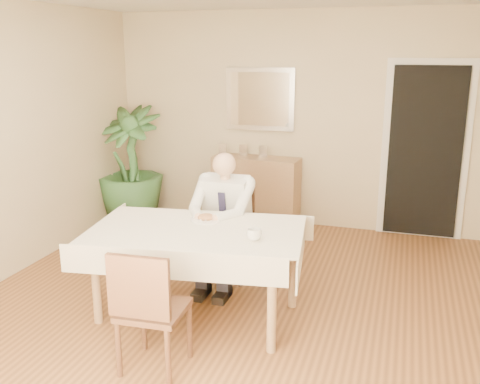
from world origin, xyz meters
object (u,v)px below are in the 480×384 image
(seated_man, at_px, (221,215))
(chair_near, at_px, (148,306))
(sideboard, at_px, (256,191))
(chair_far, at_px, (231,227))
(dining_table, at_px, (197,239))
(coffee_mug, at_px, (254,234))
(potted_palm, at_px, (130,165))

(seated_man, bearing_deg, chair_near, -90.02)
(sideboard, bearing_deg, chair_far, -79.12)
(dining_table, distance_m, chair_near, 0.89)
(chair_near, distance_m, coffee_mug, 0.97)
(seated_man, relative_size, sideboard, 1.16)
(coffee_mug, distance_m, potted_palm, 3.14)
(coffee_mug, bearing_deg, chair_far, 117.41)
(chair_near, height_order, seated_man, seated_man)
(dining_table, relative_size, chair_far, 2.16)
(coffee_mug, xyz_separation_m, potted_palm, (-2.25, 2.19, -0.06))
(chair_near, distance_m, potted_palm, 3.44)
(dining_table, height_order, coffee_mug, coffee_mug)
(coffee_mug, relative_size, sideboard, 0.10)
(dining_table, relative_size, sideboard, 1.73)
(chair_far, distance_m, potted_palm, 2.13)
(seated_man, relative_size, potted_palm, 0.85)
(dining_table, distance_m, coffee_mug, 0.54)
(sideboard, bearing_deg, dining_table, -81.64)
(chair_far, xyz_separation_m, seated_man, (-0.00, -0.28, 0.21))
(seated_man, xyz_separation_m, potted_palm, (-1.74, 1.49, 0.04))
(coffee_mug, xyz_separation_m, sideboard, (-0.71, 2.57, -0.37))
(dining_table, xyz_separation_m, chair_far, (0.00, 0.88, -0.19))
(potted_palm, bearing_deg, seated_man, -40.63)
(dining_table, height_order, chair_near, chair_near)
(chair_near, distance_m, sideboard, 3.34)
(dining_table, relative_size, chair_near, 2.07)
(chair_far, height_order, coffee_mug, chair_far)
(chair_near, xyz_separation_m, sideboard, (-0.20, 3.34, -0.08))
(coffee_mug, bearing_deg, sideboard, 105.43)
(dining_table, xyz_separation_m, potted_palm, (-1.74, 2.08, 0.07))
(dining_table, height_order, chair_far, chair_far)
(potted_palm, bearing_deg, chair_near, -59.58)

